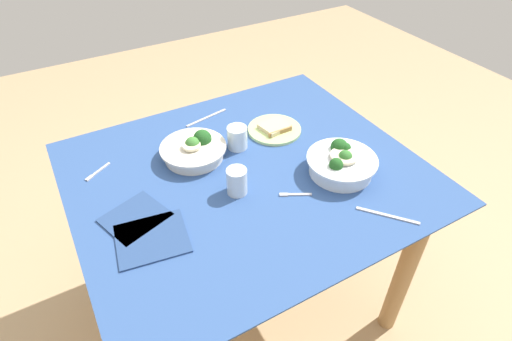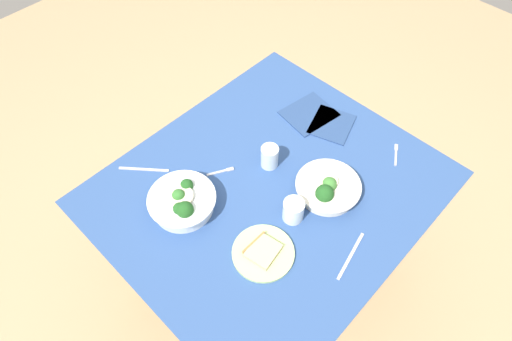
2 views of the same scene
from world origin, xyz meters
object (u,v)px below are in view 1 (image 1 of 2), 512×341
object	(u,v)px
water_glass_side	(237,138)
table_knife_left	(388,216)
fork_by_near_bowl	(97,172)
bread_side_plate	(274,129)
broccoli_bowl_near	(341,163)
napkin_folded_lower	(135,218)
napkin_folded_upper	(152,238)
fork_by_far_bowl	(294,194)
table_knife_right	(207,118)
water_glass_center	(237,181)
broccoli_bowl_far	(194,150)

from	to	relation	value
water_glass_side	table_knife_left	bearing A→B (deg)	-66.45
water_glass_side	fork_by_near_bowl	xyz separation A→B (m)	(-0.49, 0.10, -0.04)
bread_side_plate	fork_by_near_bowl	size ratio (longest dim) A/B	2.14
broccoli_bowl_near	bread_side_plate	xyz separation A→B (m)	(-0.07, 0.32, -0.03)
broccoli_bowl_near	fork_by_near_bowl	xyz separation A→B (m)	(-0.72, 0.40, -0.04)
broccoli_bowl_near	napkin_folded_lower	world-z (taller)	broccoli_bowl_near
broccoli_bowl_near	napkin_folded_upper	world-z (taller)	broccoli_bowl_near
fork_by_far_bowl	napkin_folded_upper	bearing A→B (deg)	22.62
broccoli_bowl_near	napkin_folded_lower	bearing A→B (deg)	169.03
bread_side_plate	napkin_folded_lower	size ratio (longest dim) A/B	1.19
fork_by_near_bowl	fork_by_far_bowl	bearing A→B (deg)	110.02
bread_side_plate	napkin_folded_upper	size ratio (longest dim) A/B	1.03
table_knife_left	table_knife_right	bearing A→B (deg)	-21.69
water_glass_center	napkin_folded_upper	distance (m)	0.31
broccoli_bowl_far	table_knife_left	world-z (taller)	broccoli_bowl_far
water_glass_center	fork_by_far_bowl	world-z (taller)	water_glass_center
bread_side_plate	napkin_folded_upper	bearing A→B (deg)	-153.49
broccoli_bowl_near	water_glass_center	distance (m)	0.36
bread_side_plate	water_glass_side	xyz separation A→B (m)	(-0.17, -0.02, 0.03)
broccoli_bowl_near	bread_side_plate	bearing A→B (deg)	101.56
broccoli_bowl_far	napkin_folded_lower	bearing A→B (deg)	-145.16
water_glass_center	fork_by_far_bowl	distance (m)	0.19
napkin_folded_upper	napkin_folded_lower	distance (m)	0.11
fork_by_far_bowl	table_knife_right	size ratio (longest dim) A/B	0.50
broccoli_bowl_near	water_glass_center	bearing A→B (deg)	166.55
fork_by_near_bowl	table_knife_left	distance (m)	0.96
water_glass_center	table_knife_left	distance (m)	0.47
bread_side_plate	napkin_folded_upper	xyz separation A→B (m)	(-0.59, -0.29, -0.01)
fork_by_far_bowl	bread_side_plate	bearing A→B (deg)	-83.30
napkin_folded_upper	fork_by_far_bowl	bearing A→B (deg)	-5.76
table_knife_right	napkin_folded_upper	distance (m)	0.65
water_glass_side	fork_by_far_bowl	distance (m)	0.32
broccoli_bowl_far	fork_by_near_bowl	xyz separation A→B (m)	(-0.33, 0.08, -0.03)
water_glass_side	napkin_folded_lower	size ratio (longest dim) A/B	0.49
fork_by_near_bowl	table_knife_left	world-z (taller)	same
fork_by_far_bowl	table_knife_left	xyz separation A→B (m)	(0.20, -0.22, -0.00)
broccoli_bowl_far	water_glass_center	xyz separation A→B (m)	(0.05, -0.24, 0.01)
fork_by_far_bowl	napkin_folded_lower	world-z (taller)	napkin_folded_lower
broccoli_bowl_near	table_knife_right	distance (m)	0.59
bread_side_plate	water_glass_side	distance (m)	0.18
fork_by_far_bowl	table_knife_right	xyz separation A→B (m)	(-0.06, 0.55, -0.00)
water_glass_center	broccoli_bowl_far	bearing A→B (deg)	100.83
broccoli_bowl_far	bread_side_plate	bearing A→B (deg)	-0.31
broccoli_bowl_near	table_knife_right	xyz separation A→B (m)	(-0.26, 0.53, -0.04)
broccoli_bowl_far	bread_side_plate	size ratio (longest dim) A/B	1.13
bread_side_plate	table_knife_left	size ratio (longest dim) A/B	1.09
water_glass_center	fork_by_near_bowl	size ratio (longest dim) A/B	0.93
water_glass_center	table_knife_right	xyz separation A→B (m)	(0.09, 0.45, -0.04)
broccoli_bowl_near	napkin_folded_upper	bearing A→B (deg)	177.69
broccoli_bowl_far	broccoli_bowl_near	distance (m)	0.51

